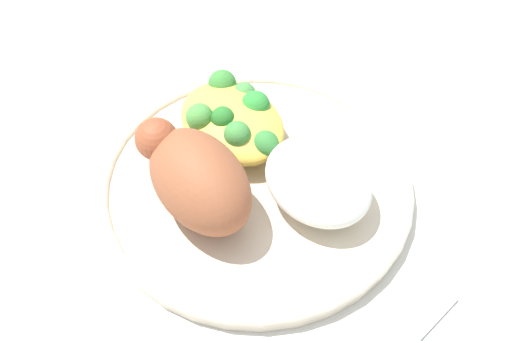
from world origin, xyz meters
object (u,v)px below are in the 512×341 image
Objects in this scene: roasted_chicken at (195,176)px; rice_pile at (318,180)px; plate at (256,184)px; mac_cheese_with_broccoli at (233,119)px.

rice_pile is at bearing -121.45° from roasted_chicken.
mac_cheese_with_broccoli reaches higher than plate.
rice_pile is at bearing -148.17° from plate.
plate is 2.36× the size of roasted_chicken.
roasted_chicken is (0.01, 0.06, 0.05)m from plate.
rice_pile is at bearing -170.90° from mac_cheese_with_broccoli.
rice_pile is (-0.05, -0.03, 0.03)m from plate.
roasted_chicken is at bearing 125.36° from mac_cheese_with_broccoli.
roasted_chicken is at bearing 58.55° from rice_pile.
plate is 0.06m from mac_cheese_with_broccoli.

